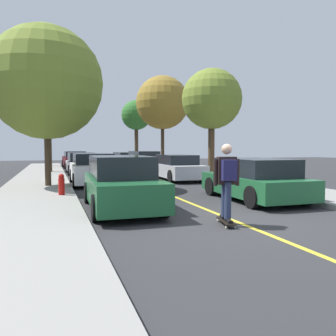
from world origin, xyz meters
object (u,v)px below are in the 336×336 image
object	(u,v)px
street_tree_left_near	(48,85)
fire_hydrant	(61,184)
street_tree_left_nearest	(46,83)
street_tree_right_far	(136,116)
parked_car_right_nearest	(254,180)
skateboard	(226,221)
parked_car_left_farthest	(75,160)
parked_car_right_far	(144,161)
street_tree_right_near	(163,103)
street_tree_right_nearest	(212,100)
parked_car_right_farthest	(125,159)
skateboarder	(227,177)
parked_car_left_nearest	(121,184)
parked_car_right_near	(176,168)
parked_car_left_near	(93,169)
parked_car_left_far	(81,163)
street_tree_left_far	(49,105)

from	to	relation	value
street_tree_left_near	fire_hydrant	size ratio (longest dim) A/B	10.79
street_tree_left_nearest	street_tree_right_far	size ratio (longest dim) A/B	1.02
parked_car_right_nearest	skateboard	distance (m)	3.85
parked_car_left_farthest	street_tree_left_nearest	bearing A→B (deg)	-97.70
parked_car_right_far	street_tree_right_near	size ratio (longest dim) A/B	0.64
street_tree_right_nearest	parked_car_left_farthest	bearing A→B (deg)	116.57
parked_car_right_farthest	street_tree_left_nearest	distance (m)	16.61
parked_car_right_far	skateboarder	size ratio (longest dim) A/B	2.69
parked_car_left_nearest	street_tree_left_nearest	world-z (taller)	street_tree_left_nearest
parked_car_right_near	fire_hydrant	world-z (taller)	parked_car_right_near
parked_car_right_nearest	skateboard	world-z (taller)	parked_car_right_nearest
street_tree_left_nearest	street_tree_left_near	size ratio (longest dim) A/B	0.85
parked_car_left_near	parked_car_right_far	distance (m)	8.58
street_tree_right_near	parked_car_left_farthest	bearing A→B (deg)	146.01
parked_car_left_far	street_tree_left_nearest	world-z (taller)	street_tree_left_nearest
street_tree_left_near	skateboarder	world-z (taller)	street_tree_left_near
parked_car_left_near	parked_car_right_far	bearing A→B (deg)	59.30
parked_car_left_farthest	skateboarder	xyz separation A→B (m)	(1.80, -22.48, 0.36)
parked_car_right_near	street_tree_right_nearest	xyz separation A→B (m)	(1.94, -0.18, 3.60)
street_tree_left_far	fire_hydrant	bearing A→B (deg)	-88.65
fire_hydrant	skateboard	size ratio (longest dim) A/B	0.81
parked_car_left_far	street_tree_right_far	world-z (taller)	street_tree_right_far
parked_car_right_nearest	parked_car_right_near	bearing A→B (deg)	90.00
parked_car_right_farthest	parked_car_left_far	bearing A→B (deg)	-121.33
parked_car_right_far	street_tree_right_near	distance (m)	5.09
parked_car_left_farthest	street_tree_right_nearest	world-z (taller)	street_tree_right_nearest
street_tree_right_far	street_tree_left_near	bearing A→B (deg)	-128.88
parked_car_right_near	skateboard	size ratio (longest dim) A/B	5.29
parked_car_right_far	street_tree_left_far	world-z (taller)	street_tree_left_far
parked_car_right_near	street_tree_right_nearest	world-z (taller)	street_tree_right_nearest
parked_car_left_farthest	parked_car_left_nearest	bearing A→B (deg)	-90.00
parked_car_left_nearest	parked_car_left_farthest	xyz separation A→B (m)	(-0.00, 19.83, -0.02)
street_tree_right_far	parked_car_left_far	bearing A→B (deg)	-120.21
street_tree_right_nearest	street_tree_right_near	size ratio (longest dim) A/B	0.82
parked_car_right_near	parked_car_left_far	bearing A→B (deg)	127.07
parked_car_left_far	parked_car_right_nearest	distance (m)	13.71
parked_car_left_far	street_tree_right_near	xyz separation A→B (m)	(6.32, 2.40, 4.44)
street_tree_left_near	skateboarder	distance (m)	17.47
parked_car_left_nearest	skateboard	xyz separation A→B (m)	(1.80, -2.62, -0.62)
parked_car_right_near	street_tree_left_near	distance (m)	10.30
parked_car_right_far	street_tree_left_nearest	distance (m)	11.17
fire_hydrant	street_tree_left_nearest	bearing A→B (deg)	98.34
parked_car_left_far	parked_car_right_near	xyz separation A→B (m)	(4.38, -5.80, -0.03)
parked_car_left_nearest	parked_car_left_near	distance (m)	6.56
street_tree_right_far	parked_car_right_near	bearing A→B (deg)	-96.65
street_tree_left_nearest	skateboarder	size ratio (longest dim) A/B	3.84
parked_car_left_farthest	street_tree_left_near	distance (m)	8.06
parked_car_right_near	parked_car_left_nearest	bearing A→B (deg)	-120.73
street_tree_left_near	street_tree_right_near	bearing A→B (deg)	12.19
parked_car_right_farthest	skateboarder	size ratio (longest dim) A/B	2.74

